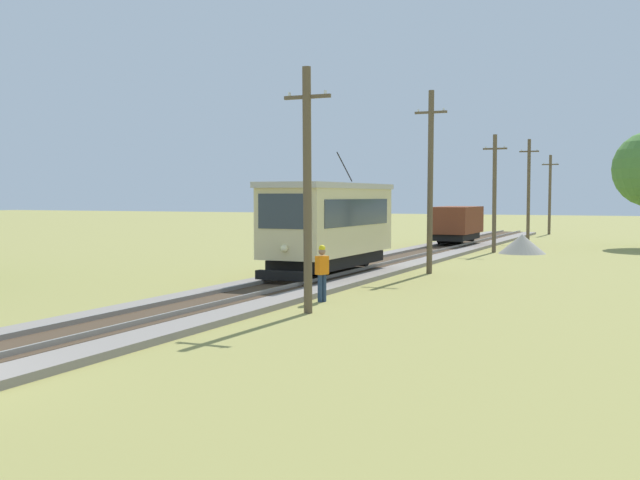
# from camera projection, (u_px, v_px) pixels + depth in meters

# --- Properties ---
(red_tram) EXTENTS (2.60, 8.54, 4.79)m
(red_tram) POSITION_uv_depth(u_px,v_px,m) (329.00, 224.00, 31.03)
(red_tram) COLOR beige
(red_tram) RESTS_ON rail_right
(freight_car) EXTENTS (2.40, 5.20, 2.31)m
(freight_car) POSITION_uv_depth(u_px,v_px,m) (456.00, 223.00, 49.93)
(freight_car) COLOR brown
(freight_car) RESTS_ON rail_right
(utility_pole_near_tram) EXTENTS (1.40, 0.33, 6.89)m
(utility_pole_near_tram) POSITION_uv_depth(u_px,v_px,m) (307.00, 188.00, 21.61)
(utility_pole_near_tram) COLOR brown
(utility_pole_near_tram) RESTS_ON ground
(utility_pole_mid) EXTENTS (1.40, 0.36, 7.78)m
(utility_pole_mid) POSITION_uv_depth(u_px,v_px,m) (430.00, 180.00, 32.86)
(utility_pole_mid) COLOR brown
(utility_pole_mid) RESTS_ON ground
(utility_pole_far) EXTENTS (1.40, 0.31, 6.90)m
(utility_pole_far) POSITION_uv_depth(u_px,v_px,m) (494.00, 192.00, 45.22)
(utility_pole_far) COLOR brown
(utility_pole_far) RESTS_ON ground
(utility_pole_distant) EXTENTS (1.40, 0.24, 7.45)m
(utility_pole_distant) POSITION_uv_depth(u_px,v_px,m) (529.00, 189.00, 56.43)
(utility_pole_distant) COLOR brown
(utility_pole_distant) RESTS_ON ground
(utility_pole_horizon) EXTENTS (1.40, 0.43, 6.86)m
(utility_pole_horizon) POSITION_uv_depth(u_px,v_px,m) (550.00, 194.00, 66.81)
(utility_pole_horizon) COLOR brown
(utility_pole_horizon) RESTS_ON ground
(gravel_pile) EXTENTS (2.69, 2.69, 1.11)m
(gravel_pile) POSITION_uv_depth(u_px,v_px,m) (522.00, 244.00, 44.49)
(gravel_pile) COLOR gray
(gravel_pile) RESTS_ON ground
(track_worker) EXTENTS (0.38, 0.45, 1.78)m
(track_worker) POSITION_uv_depth(u_px,v_px,m) (322.00, 270.00, 24.14)
(track_worker) COLOR navy
(track_worker) RESTS_ON ground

